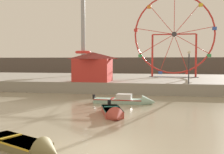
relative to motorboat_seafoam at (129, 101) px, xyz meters
name	(u,v)px	position (x,y,z in m)	size (l,w,h in m)	color
ground_plane	(97,149)	(0.35, -12.88, -0.26)	(240.00, 240.00, 0.00)	gray
quay_promenade	(147,82)	(0.35, 17.23, 0.38)	(110.00, 22.24, 1.28)	gray
distant_town_skyline	(154,67)	(0.35, 39.69, 1.94)	(140.00, 3.00, 4.40)	#564C47
motorboat_seafoam	(129,101)	(0.00, 0.00, 0.00)	(5.63, 1.35, 1.21)	#93BCAD
motorboat_olive_wood	(28,147)	(-2.36, -13.72, -0.04)	(4.41, 2.97, 1.17)	olive
motorboat_faded_red	(113,113)	(-0.30, -5.84, -0.01)	(2.38, 4.27, 1.13)	#B24238
ferris_wheel_red_frame	(174,36)	(4.16, 18.28, 7.12)	(11.81, 1.20, 12.14)	red
drop_tower_steel_tower	(83,42)	(-10.67, 21.29, 6.53)	(2.80, 2.80, 14.45)	#999EA3
carnival_booth_red_striped	(93,66)	(-5.46, 8.06, 2.81)	(4.62, 3.65, 3.46)	red
promenade_lamp_near	(189,62)	(5.48, 6.61, 3.35)	(0.32, 0.32, 3.52)	#2D2D33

